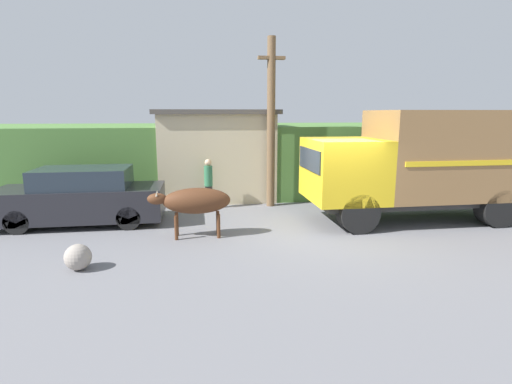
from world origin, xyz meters
TOP-DOWN VIEW (x-y plane):
  - ground_plane at (0.00, 0.00)m, footprint 60.00×60.00m
  - hillside_embankment at (0.00, 7.10)m, footprint 32.00×6.45m
  - building_backdrop at (-2.86, 5.04)m, footprint 4.45×2.70m
  - cargo_truck at (3.13, 0.92)m, footprint 6.72×2.41m
  - brown_cow at (-3.68, 0.24)m, footprint 2.12×0.67m
  - parked_suv at (-6.94, 1.97)m, footprint 4.66×1.79m
  - pedestrian_on_hill at (-3.23, 3.40)m, footprint 0.30×0.30m
  - utility_pole at (-1.08, 3.51)m, footprint 0.90×0.28m
  - roadside_rock at (-6.09, -1.67)m, footprint 0.55×0.55m

SIDE VIEW (x-z plane):
  - ground_plane at x=0.00m, z-range 0.00..0.00m
  - roadside_rock at x=-6.09m, z-range 0.00..0.55m
  - parked_suv at x=-6.94m, z-range -0.03..1.63m
  - pedestrian_on_hill at x=-3.23m, z-range 0.11..1.80m
  - brown_cow at x=-3.68m, z-range 0.30..1.61m
  - hillside_embankment at x=0.00m, z-range 0.00..2.71m
  - building_backdrop at x=-2.86m, z-range 0.02..3.34m
  - cargo_truck at x=3.13m, z-range 0.16..3.44m
  - utility_pole at x=-1.08m, z-range 0.09..5.76m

